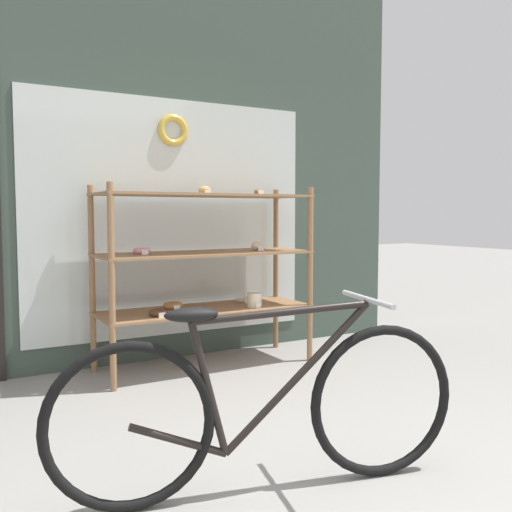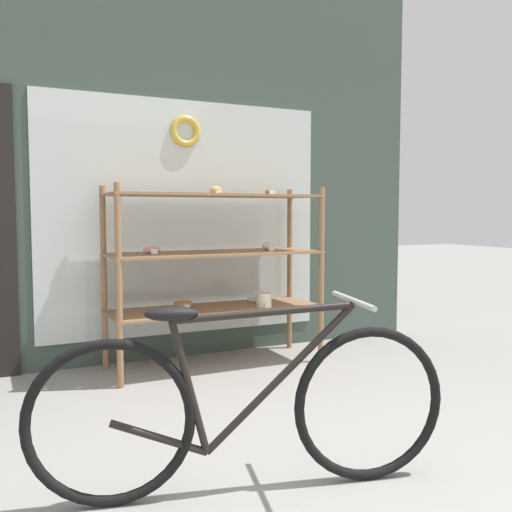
{
  "view_description": "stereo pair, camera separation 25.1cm",
  "coord_description": "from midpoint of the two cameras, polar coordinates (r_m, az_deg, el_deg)",
  "views": [
    {
      "loc": [
        -1.53,
        -1.57,
        1.19
      ],
      "look_at": [
        0.16,
        1.35,
        0.93
      ],
      "focal_mm": 40.0,
      "sensor_mm": 36.0,
      "label": 1
    },
    {
      "loc": [
        -1.3,
        -1.69,
        1.19
      ],
      "look_at": [
        0.16,
        1.35,
        0.93
      ],
      "focal_mm": 40.0,
      "sensor_mm": 36.0,
      "label": 2
    }
  ],
  "objects": [
    {
      "name": "storefront_facade",
      "position": [
        4.71,
        -12.93,
        12.39
      ],
      "size": [
        4.82,
        0.13,
        3.85
      ],
      "color": "#3D4C42",
      "rests_on": "ground_plane"
    },
    {
      "name": "display_case",
      "position": [
        4.4,
        -6.69,
        -0.31
      ],
      "size": [
        1.65,
        0.56,
        1.4
      ],
      "color": "#8E6642",
      "rests_on": "ground_plane"
    },
    {
      "name": "bicycle",
      "position": [
        2.48,
        -2.36,
        -14.93
      ],
      "size": [
        1.77,
        0.57,
        0.82
      ],
      "rotation": [
        0.0,
        0.0,
        -0.24
      ],
      "color": "black",
      "rests_on": "ground_plane"
    }
  ]
}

